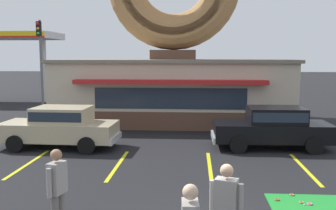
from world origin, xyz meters
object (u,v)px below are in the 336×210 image
(pedestrian_hooded_kid, at_px, (226,208))
(pedestrian_leather_jacket_man, at_px, (57,188))
(car_champagne, at_px, (60,126))
(trash_bin, at_px, (51,119))
(golf_ball, at_px, (304,204))
(traffic_light_pole, at_px, (40,53))
(car_black, at_px, (273,126))

(pedestrian_hooded_kid, xyz_separation_m, pedestrian_leather_jacket_man, (-3.25, 0.79, 0.01))
(car_champagne, bearing_deg, trash_bin, 115.15)
(golf_ball, relative_size, traffic_light_pole, 0.01)
(golf_ball, relative_size, car_black, 0.01)
(golf_ball, distance_m, traffic_light_pole, 20.23)
(golf_ball, height_order, car_black, car_black)
(golf_ball, distance_m, pedestrian_leather_jacket_man, 5.71)
(golf_ball, height_order, pedestrian_leather_jacket_man, pedestrian_leather_jacket_man)
(golf_ball, distance_m, car_black, 6.03)
(golf_ball, bearing_deg, pedestrian_hooded_kid, -128.15)
(car_black, relative_size, pedestrian_hooded_kid, 2.63)
(car_black, distance_m, traffic_light_pole, 16.27)
(car_champagne, xyz_separation_m, traffic_light_pole, (-4.67, 10.01, 2.84))
(car_champagne, bearing_deg, car_black, 3.29)
(car_black, bearing_deg, trash_bin, 161.21)
(traffic_light_pole, bearing_deg, golf_ball, -51.14)
(traffic_light_pole, bearing_deg, trash_bin, -65.05)
(pedestrian_hooded_kid, relative_size, trash_bin, 1.79)
(car_black, relative_size, trash_bin, 4.70)
(trash_bin, height_order, traffic_light_pole, traffic_light_pole)
(car_black, bearing_deg, golf_ball, -93.78)
(pedestrian_hooded_kid, bearing_deg, car_black, 74.01)
(car_black, relative_size, pedestrian_leather_jacket_man, 2.61)
(car_champagne, bearing_deg, traffic_light_pole, 115.03)
(trash_bin, bearing_deg, pedestrian_leather_jacket_man, -68.96)
(trash_bin, xyz_separation_m, traffic_light_pole, (-2.85, 6.12, 3.21))
(car_champagne, distance_m, trash_bin, 4.31)
(car_black, height_order, trash_bin, car_black)
(car_champagne, relative_size, trash_bin, 4.74)
(pedestrian_leather_jacket_man, bearing_deg, car_champagne, 108.77)
(traffic_light_pole, bearing_deg, car_champagne, -64.97)
(car_champagne, xyz_separation_m, car_black, (8.21, 0.47, 0.00))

